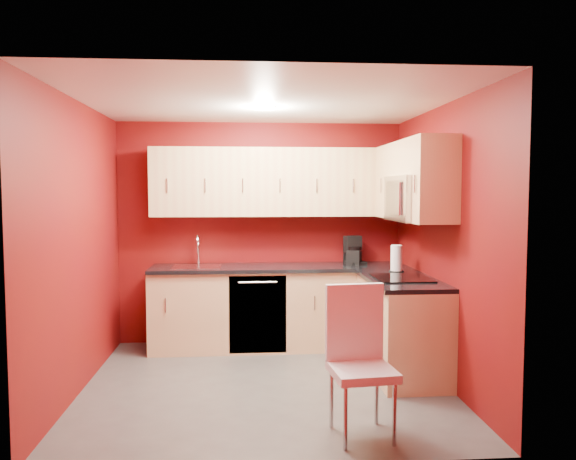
{
  "coord_description": "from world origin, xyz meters",
  "views": [
    {
      "loc": [
        -0.19,
        -4.9,
        1.73
      ],
      "look_at": [
        0.24,
        0.55,
        1.35
      ],
      "focal_mm": 35.0,
      "sensor_mm": 36.0,
      "label": 1
    }
  ],
  "objects": [
    {
      "name": "dining_chair",
      "position": [
        0.63,
        -1.11,
        0.53
      ],
      "size": [
        0.47,
        0.49,
        1.06
      ],
      "primitive_type": null,
      "rotation": [
        0.0,
        0.0,
        0.1
      ],
      "color": "silver",
      "rests_on": "floor"
    },
    {
      "name": "wall_left",
      "position": [
        -1.6,
        0.0,
        1.25
      ],
      "size": [
        0.0,
        3.0,
        3.0
      ],
      "primitive_type": "plane",
      "rotation": [
        1.57,
        0.0,
        1.57
      ],
      "color": "#650E09",
      "rests_on": "floor"
    },
    {
      "name": "paper_towel",
      "position": [
        1.35,
        0.65,
        1.05
      ],
      "size": [
        0.19,
        0.19,
        0.27
      ],
      "primitive_type": null,
      "rotation": [
        0.0,
        0.0,
        -0.24
      ],
      "color": "white",
      "rests_on": "countertop_right"
    },
    {
      "name": "cooktop",
      "position": [
        1.28,
        0.2,
        0.92
      ],
      "size": [
        0.5,
        0.55,
        0.01
      ],
      "primitive_type": "cube",
      "color": "black",
      "rests_on": "countertop_right"
    },
    {
      "name": "ceiling",
      "position": [
        0.0,
        0.0,
        2.5
      ],
      "size": [
        3.2,
        3.2,
        0.0
      ],
      "primitive_type": "plane",
      "rotation": [
        3.14,
        0.0,
        0.0
      ],
      "color": "white",
      "rests_on": "wall_back"
    },
    {
      "name": "wall_front",
      "position": [
        0.0,
        -1.5,
        1.25
      ],
      "size": [
        3.2,
        0.0,
        3.2
      ],
      "primitive_type": "plane",
      "rotation": [
        -1.57,
        0.0,
        0.0
      ],
      "color": "#650E09",
      "rests_on": "floor"
    },
    {
      "name": "dishwasher_front",
      "position": [
        -0.05,
        0.91,
        0.43
      ],
      "size": [
        0.6,
        0.02,
        0.82
      ],
      "primitive_type": "cube",
      "color": "black",
      "rests_on": "base_cabinets_back"
    },
    {
      "name": "upper_cabinets_right",
      "position": [
        1.42,
        0.44,
        1.89
      ],
      "size": [
        0.35,
        1.55,
        0.75
      ],
      "color": "#DEBF7D",
      "rests_on": "wall_right"
    },
    {
      "name": "napkin_holder",
      "position": [
        1.03,
        1.22,
        0.99
      ],
      "size": [
        0.2,
        0.2,
        0.16
      ],
      "primitive_type": null,
      "rotation": [
        0.0,
        0.0,
        -0.41
      ],
      "color": "black",
      "rests_on": "countertop_back"
    },
    {
      "name": "wall_right",
      "position": [
        1.6,
        0.0,
        1.25
      ],
      "size": [
        0.0,
        3.0,
        3.0
      ],
      "primitive_type": "plane",
      "rotation": [
        1.57,
        0.0,
        -1.57
      ],
      "color": "#650E09",
      "rests_on": "floor"
    },
    {
      "name": "microwave",
      "position": [
        1.39,
        0.2,
        1.66
      ],
      "size": [
        0.42,
        0.76,
        0.42
      ],
      "color": "silver",
      "rests_on": "upper_cabinets_right"
    },
    {
      "name": "floor",
      "position": [
        0.0,
        0.0,
        0.0
      ],
      "size": [
        3.2,
        3.2,
        0.0
      ],
      "primitive_type": "plane",
      "color": "#4A4845",
      "rests_on": "ground"
    },
    {
      "name": "base_cabinets_right",
      "position": [
        1.3,
        0.25,
        0.43
      ],
      "size": [
        0.6,
        1.3,
        0.87
      ],
      "primitive_type": "cube",
      "color": "#DDB57E",
      "rests_on": "floor"
    },
    {
      "name": "countertop_right",
      "position": [
        1.29,
        0.23,
        0.89
      ],
      "size": [
        0.63,
        1.27,
        0.04
      ],
      "primitive_type": "cube",
      "color": "black",
      "rests_on": "base_cabinets_right"
    },
    {
      "name": "downlight",
      "position": [
        0.0,
        0.3,
        2.48
      ],
      "size": [
        0.2,
        0.2,
        0.01
      ],
      "primitive_type": "cylinder",
      "color": "white",
      "rests_on": "ceiling"
    },
    {
      "name": "upper_cabinets_back",
      "position": [
        0.2,
        1.32,
        1.83
      ],
      "size": [
        2.8,
        0.35,
        0.75
      ],
      "primitive_type": "cube",
      "color": "#DEBF7D",
      "rests_on": "wall_back"
    },
    {
      "name": "coffee_maker",
      "position": [
        1.05,
        1.27,
        1.07
      ],
      "size": [
        0.25,
        0.29,
        0.31
      ],
      "primitive_type": null,
      "rotation": [
        0.0,
        0.0,
        0.29
      ],
      "color": "black",
      "rests_on": "countertop_back"
    },
    {
      "name": "sink",
      "position": [
        -0.7,
        1.2,
        0.94
      ],
      "size": [
        0.52,
        0.42,
        0.35
      ],
      "color": "silver",
      "rests_on": "countertop_back"
    },
    {
      "name": "wall_back",
      "position": [
        0.0,
        1.5,
        1.25
      ],
      "size": [
        3.2,
        0.0,
        3.2
      ],
      "primitive_type": "plane",
      "rotation": [
        1.57,
        0.0,
        0.0
      ],
      "color": "#650E09",
      "rests_on": "floor"
    },
    {
      "name": "base_cabinets_back",
      "position": [
        0.2,
        1.2,
        0.43
      ],
      "size": [
        2.8,
        0.6,
        0.87
      ],
      "primitive_type": "cube",
      "color": "#DDB57E",
      "rests_on": "floor"
    },
    {
      "name": "countertop_back",
      "position": [
        0.2,
        1.19,
        0.89
      ],
      "size": [
        2.8,
        0.63,
        0.04
      ],
      "primitive_type": "cube",
      "color": "black",
      "rests_on": "base_cabinets_back"
    }
  ]
}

